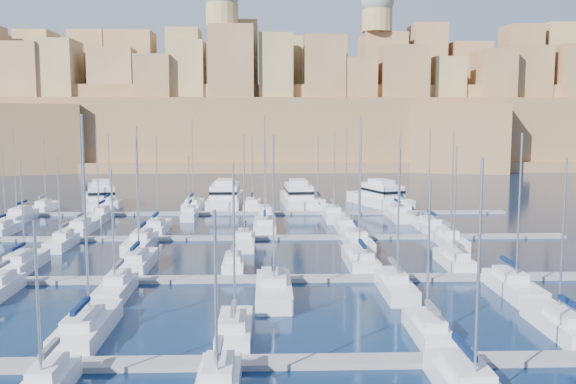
{
  "coord_description": "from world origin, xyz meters",
  "views": [
    {
      "loc": [
        1.57,
        -74.74,
        16.34
      ],
      "look_at": [
        4.29,
        6.0,
        6.83
      ],
      "focal_mm": 40.0,
      "sensor_mm": 36.0,
      "label": 1
    }
  ],
  "objects_px": {
    "motor_yacht_b": "(225,197)",
    "sailboat_2": "(87,327)",
    "motor_yacht_a": "(101,197)",
    "motor_yacht_c": "(298,197)",
    "sailboat_4": "(428,329)",
    "motor_yacht_d": "(380,197)"
  },
  "relations": [
    {
      "from": "motor_yacht_b",
      "to": "sailboat_2",
      "type": "bearing_deg",
      "value": -94.72
    },
    {
      "from": "motor_yacht_a",
      "to": "motor_yacht_b",
      "type": "bearing_deg",
      "value": 1.59
    },
    {
      "from": "sailboat_2",
      "to": "motor_yacht_a",
      "type": "distance_m",
      "value": 71.98
    },
    {
      "from": "sailboat_2",
      "to": "motor_yacht_b",
      "type": "xyz_separation_m",
      "value": [
        5.84,
        70.63,
        0.95
      ]
    },
    {
      "from": "motor_yacht_a",
      "to": "motor_yacht_b",
      "type": "height_order",
      "value": "same"
    },
    {
      "from": "motor_yacht_c",
      "to": "motor_yacht_b",
      "type": "bearing_deg",
      "value": 176.85
    },
    {
      "from": "sailboat_2",
      "to": "motor_yacht_c",
      "type": "xyz_separation_m",
      "value": [
        19.19,
        69.9,
        0.95
      ]
    },
    {
      "from": "motor_yacht_c",
      "to": "motor_yacht_a",
      "type": "bearing_deg",
      "value": 179.83
    },
    {
      "from": "sailboat_4",
      "to": "motor_yacht_b",
      "type": "relative_size",
      "value": 0.64
    },
    {
      "from": "sailboat_2",
      "to": "motor_yacht_a",
      "type": "bearing_deg",
      "value": 103.43
    },
    {
      "from": "sailboat_4",
      "to": "motor_yacht_a",
      "type": "relative_size",
      "value": 0.66
    },
    {
      "from": "motor_yacht_b",
      "to": "motor_yacht_d",
      "type": "distance_m",
      "value": 28.41
    },
    {
      "from": "motor_yacht_b",
      "to": "sailboat_4",
      "type": "bearing_deg",
      "value": -74.83
    },
    {
      "from": "motor_yacht_b",
      "to": "motor_yacht_d",
      "type": "height_order",
      "value": "same"
    },
    {
      "from": "motor_yacht_c",
      "to": "sailboat_2",
      "type": "bearing_deg",
      "value": -105.35
    },
    {
      "from": "motor_yacht_a",
      "to": "motor_yacht_b",
      "type": "relative_size",
      "value": 0.97
    },
    {
      "from": "motor_yacht_c",
      "to": "motor_yacht_d",
      "type": "bearing_deg",
      "value": -0.82
    },
    {
      "from": "motor_yacht_b",
      "to": "motor_yacht_c",
      "type": "relative_size",
      "value": 1.07
    },
    {
      "from": "motor_yacht_a",
      "to": "motor_yacht_c",
      "type": "xyz_separation_m",
      "value": [
        35.91,
        -0.11,
        0.0
      ]
    },
    {
      "from": "motor_yacht_c",
      "to": "motor_yacht_d",
      "type": "distance_m",
      "value": 15.04
    },
    {
      "from": "motor_yacht_a",
      "to": "motor_yacht_d",
      "type": "relative_size",
      "value": 1.04
    },
    {
      "from": "sailboat_2",
      "to": "motor_yacht_a",
      "type": "xyz_separation_m",
      "value": [
        -16.72,
        70.01,
        0.95
      ]
    }
  ]
}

